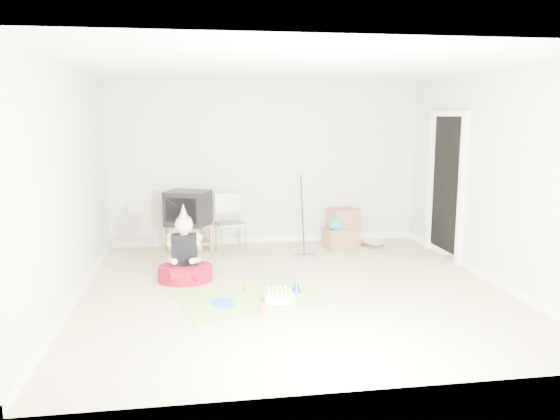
{
  "coord_description": "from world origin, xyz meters",
  "views": [
    {
      "loc": [
        -1.11,
        -6.2,
        2.05
      ],
      "look_at": [
        -0.1,
        0.4,
        0.9
      ],
      "focal_mm": 35.0,
      "sensor_mm": 36.0,
      "label": 1
    }
  ],
  "objects": [
    {
      "name": "blue_plate_near",
      "position": [
        -0.88,
        -0.38,
        0.01
      ],
      "size": [
        0.33,
        0.33,
        0.01
      ],
      "primitive_type": "cylinder",
      "rotation": [
        0.0,
        0.0,
        0.41
      ],
      "color": "blue",
      "rests_on": "party_mat"
    },
    {
      "name": "ground",
      "position": [
        0.0,
        0.0,
        0.0
      ],
      "size": [
        5.0,
        5.0,
        0.0
      ],
      "primitive_type": "plane",
      "color": "#CABA91",
      "rests_on": "ground"
    },
    {
      "name": "blue_plate_far",
      "position": [
        -0.83,
        -0.49,
        0.01
      ],
      "size": [
        0.21,
        0.21,
        0.01
      ],
      "primitive_type": "cylinder",
      "rotation": [
        0.0,
        0.0,
        -0.08
      ],
      "color": "blue",
      "rests_on": "party_mat"
    },
    {
      "name": "cardboard_boxes",
      "position": [
        1.11,
        1.95,
        0.3
      ],
      "size": [
        0.56,
        0.48,
        0.62
      ],
      "color": "#9D6B4C",
      "rests_on": "ground"
    },
    {
      "name": "floor_mop",
      "position": [
        0.44,
        1.51,
        0.26
      ],
      "size": [
        0.29,
        0.39,
        1.17
      ],
      "color": "#2469B7",
      "rests_on": "ground"
    },
    {
      "name": "tv_stand",
      "position": [
        -1.26,
        2.1,
        0.25
      ],
      "size": [
        0.75,
        0.6,
        0.41
      ],
      "color": "#A7754B",
      "rests_on": "ground"
    },
    {
      "name": "birthday_cake",
      "position": [
        -0.24,
        -0.46,
        0.05
      ],
      "size": [
        0.35,
        0.28,
        0.15
      ],
      "color": "white",
      "rests_on": "party_mat"
    },
    {
      "name": "blue_party_hat",
      "position": [
        0.02,
        -0.11,
        0.08
      ],
      "size": [
        0.14,
        0.14,
        0.16
      ],
      "primitive_type": "cone",
      "rotation": [
        0.0,
        0.0,
        0.38
      ],
      "color": "#1941B4",
      "rests_on": "party_mat"
    },
    {
      "name": "book_pile",
      "position": [
        1.62,
        1.93,
        0.05
      ],
      "size": [
        0.31,
        0.35,
        0.1
      ],
      "color": "#267241",
      "rests_on": "ground"
    },
    {
      "name": "orange_cup_near",
      "position": [
        -0.55,
        0.02,
        0.04
      ],
      "size": [
        0.1,
        0.1,
        0.08
      ],
      "primitive_type": "cylinder",
      "rotation": [
        0.0,
        0.0,
        0.62
      ],
      "color": "orange",
      "rests_on": "party_mat"
    },
    {
      "name": "crt_tv",
      "position": [
        -1.26,
        2.1,
        0.67
      ],
      "size": [
        0.76,
        0.7,
        0.52
      ],
      "primitive_type": "cube",
      "rotation": [
        0.0,
        0.0,
        -0.41
      ],
      "color": "black",
      "rests_on": "tv_stand"
    },
    {
      "name": "orange_cup_far",
      "position": [
        -0.46,
        -0.74,
        0.05
      ],
      "size": [
        0.11,
        0.11,
        0.09
      ],
      "primitive_type": "cylinder",
      "rotation": [
        0.0,
        0.0,
        0.43
      ],
      "color": "orange",
      "rests_on": "party_mat"
    },
    {
      "name": "doorway_recess",
      "position": [
        2.48,
        1.2,
        1.02
      ],
      "size": [
        0.02,
        0.9,
        2.05
      ],
      "primitive_type": "cube",
      "color": "black",
      "rests_on": "ground"
    },
    {
      "name": "party_mat",
      "position": [
        -0.56,
        -0.27,
        0.0
      ],
      "size": [
        1.81,
        1.51,
        0.01
      ],
      "primitive_type": "cube",
      "rotation": [
        0.0,
        0.0,
        0.27
      ],
      "color": "#E83074",
      "rests_on": "ground"
    },
    {
      "name": "seated_woman",
      "position": [
        -1.29,
        0.55,
        0.21
      ],
      "size": [
        0.72,
        0.72,
        0.98
      ],
      "color": "maroon",
      "rests_on": "ground"
    },
    {
      "name": "folding_chair",
      "position": [
        -0.63,
        1.91,
        0.45
      ],
      "size": [
        0.48,
        0.47,
        0.92
      ],
      "color": "gray",
      "rests_on": "ground"
    }
  ]
}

